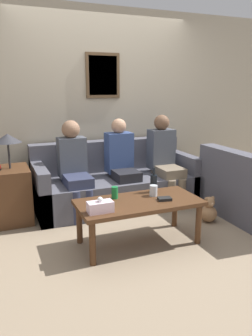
{
  "coord_description": "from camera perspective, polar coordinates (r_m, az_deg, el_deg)",
  "views": [
    {
      "loc": [
        -1.46,
        -3.44,
        1.56
      ],
      "look_at": [
        -0.09,
        -0.08,
        0.65
      ],
      "focal_mm": 35.0,
      "sensor_mm": 36.0,
      "label": 1
    }
  ],
  "objects": [
    {
      "name": "drinking_glass",
      "position": [
        3.4,
        4.8,
        -3.93
      ],
      "size": [
        0.08,
        0.08,
        0.11
      ],
      "color": "silver",
      "rests_on": "coffee_table"
    },
    {
      "name": "book_stack",
      "position": [
        3.29,
        6.73,
        -5.36
      ],
      "size": [
        0.15,
        0.11,
        0.03
      ],
      "color": "black",
      "rests_on": "coffee_table"
    },
    {
      "name": "couch_main",
      "position": [
        4.43,
        -1.95,
        -2.67
      ],
      "size": [
        2.13,
        0.91,
        0.83
      ],
      "color": "#4C4C56",
      "rests_on": "ground_plane"
    },
    {
      "name": "tissue_box",
      "position": [
        2.97,
        -4.51,
        -6.71
      ],
      "size": [
        0.23,
        0.12,
        0.14
      ],
      "color": "silver",
      "rests_on": "coffee_table"
    },
    {
      "name": "person_middle",
      "position": [
        4.24,
        -0.71,
        1.18
      ],
      "size": [
        0.34,
        0.59,
        1.16
      ],
      "color": "black",
      "rests_on": "ground_plane"
    },
    {
      "name": "person_right",
      "position": [
        4.46,
        6.75,
        1.95
      ],
      "size": [
        0.34,
        0.61,
        1.19
      ],
      "color": "#756651",
      "rests_on": "ground_plane"
    },
    {
      "name": "wine_bottle",
      "position": [
        3.51,
        4.84,
        -2.6
      ],
      "size": [
        0.07,
        0.07,
        0.27
      ],
      "color": "black",
      "rests_on": "coffee_table"
    },
    {
      "name": "soda_can",
      "position": [
        3.31,
        -1.98,
        -4.3
      ],
      "size": [
        0.07,
        0.07,
        0.12
      ],
      "color": "#197A38",
      "rests_on": "coffee_table"
    },
    {
      "name": "teddy_bear",
      "position": [
        4.01,
        14.22,
        -7.24
      ],
      "size": [
        0.2,
        0.2,
        0.31
      ],
      "color": "#A87A51",
      "rests_on": "ground_plane"
    },
    {
      "name": "side_table_with_lamp",
      "position": [
        4.06,
        -20.11,
        -4.08
      ],
      "size": [
        0.54,
        0.54,
        1.04
      ],
      "color": "#4C2D19",
      "rests_on": "ground_plane"
    },
    {
      "name": "coffee_table",
      "position": [
        3.28,
        2.27,
        -6.68
      ],
      "size": [
        1.23,
        0.59,
        0.46
      ],
      "color": "#4C2D19",
      "rests_on": "ground_plane"
    },
    {
      "name": "person_left",
      "position": [
        4.06,
        -8.99,
        0.54
      ],
      "size": [
        0.34,
        0.63,
        1.16
      ],
      "color": "#2D334C",
      "rests_on": "ground_plane"
    },
    {
      "name": "wall_back",
      "position": [
        4.7,
        -4.12,
        10.9
      ],
      "size": [
        9.0,
        0.08,
        2.6
      ],
      "color": "#9E937F",
      "rests_on": "ground_plane"
    },
    {
      "name": "ground_plane",
      "position": [
        4.05,
        0.79,
        -8.58
      ],
      "size": [
        16.0,
        16.0,
        0.0
      ],
      "primitive_type": "plane",
      "color": "gray"
    }
  ]
}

